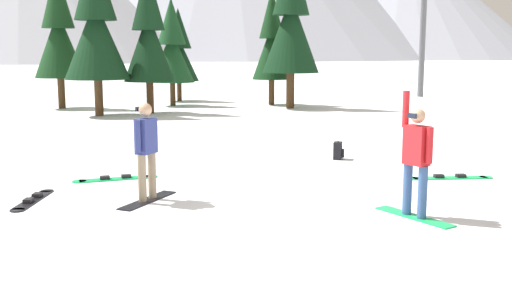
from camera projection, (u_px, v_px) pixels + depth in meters
The scene contains 15 objects.
ground_plane at pixel (308, 216), 9.95m from camera, with size 800.00×800.00×0.00m, color white.
snowboarder_foreground at pixel (416, 158), 9.72m from camera, with size 0.67×1.53×2.08m.
snowboarder_midground at pixel (146, 149), 10.82m from camera, with size 1.23×1.32×1.81m.
loose_snowboard_near_right at pixel (450, 177), 12.92m from camera, with size 1.92×0.71×0.09m.
loose_snowboard_near_left at pixel (33, 199), 10.98m from camera, with size 0.78×1.68×0.09m.
loose_snowboard_far_spare at pixel (116, 179), 12.81m from camera, with size 1.81×0.33×0.09m.
backpack_black at pixel (338, 151), 15.24m from camera, with size 0.36×0.38×0.47m.
pine_tree_short at pixel (58, 32), 28.55m from camera, with size 2.37×2.37×6.77m.
pine_tree_young at pixel (291, 19), 28.54m from camera, with size 2.74×2.74×7.85m.
pine_tree_slender at pixel (179, 51), 33.01m from camera, with size 2.19×2.19×5.12m.
pine_tree_twin at pixel (96, 24), 25.13m from camera, with size 2.74×2.74×7.11m.
pine_tree_tall at pixel (148, 34), 26.26m from camera, with size 2.25×2.25×6.45m.
pine_tree_broad at pixel (172, 47), 30.07m from camera, with size 2.23×2.23×5.43m.
pine_tree_leaning at pixel (272, 41), 30.66m from camera, with size 2.00×2.00×6.00m.
ski_lift_tower at pixel (424, 11), 36.01m from camera, with size 3.27×0.36×8.98m.
Camera 1 is at (-3.83, -8.90, 2.70)m, focal length 41.88 mm.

